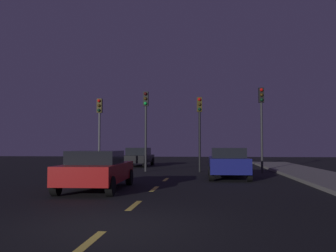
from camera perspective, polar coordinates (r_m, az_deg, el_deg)
name	(u,v)px	position (r m, az deg, el deg)	size (l,w,h in m)	color
ground_plane	(157,187)	(14.37, -1.78, -9.45)	(80.00, 80.00, 0.00)	black
lane_stripe_nearest	(89,243)	(6.46, -12.19, -17.25)	(0.16, 1.60, 0.01)	#EACC4C
lane_stripe_second	(134,205)	(10.07, -5.26, -12.15)	(0.16, 1.60, 0.01)	#EACC4C
lane_stripe_third	(154,189)	(13.78, -2.13, -9.71)	(0.16, 1.60, 0.01)	#EACC4C
lane_stripe_fourth	(166,179)	(17.53, -0.35, -8.30)	(0.16, 1.60, 0.01)	#EACC4C
traffic_signal_far_left	(99,120)	(23.64, -10.60, 0.93)	(0.32, 0.38, 4.59)	#4C4C51
traffic_signal_center_left	(146,115)	(22.98, -3.47, 1.64)	(0.32, 0.38, 4.98)	#2D2D30
traffic_signal_center_right	(200,119)	(22.65, 4.91, 1.06)	(0.32, 0.38, 4.59)	black
traffic_signal_far_right	(261,113)	(22.92, 14.29, 1.96)	(0.32, 0.38, 5.12)	#2D2D30
car_stopped_ahead	(228,162)	(18.51, 9.28, -5.60)	(1.94, 4.52, 1.49)	navy
car_adjacent_lane	(97,169)	(13.65, -10.96, -6.63)	(2.13, 4.62, 1.41)	#B21919
car_oncoming_far	(138,157)	(29.01, -4.67, -4.78)	(2.10, 4.23, 1.45)	black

